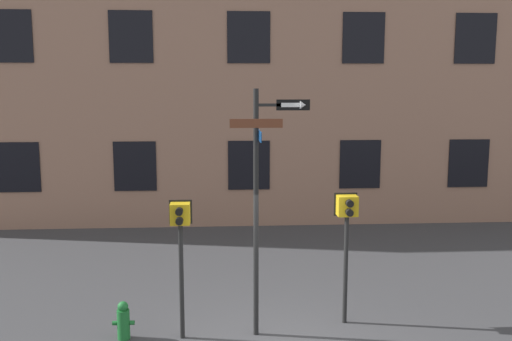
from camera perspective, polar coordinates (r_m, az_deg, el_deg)
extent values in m
cube|color=#936B56|center=(17.52, -0.79, 13.10)|extent=(24.00, 0.60, 11.41)
cube|color=black|center=(18.31, -22.68, 0.30)|extent=(1.27, 0.03, 1.50)
cube|color=black|center=(17.49, -12.00, 0.42)|extent=(1.27, 0.03, 1.50)
cube|color=black|center=(17.32, -0.71, 0.53)|extent=(1.27, 0.03, 1.50)
cube|color=black|center=(17.82, 10.37, 0.62)|extent=(1.27, 0.03, 1.50)
cube|color=black|center=(18.94, 20.48, 0.68)|extent=(1.27, 0.03, 1.50)
cube|color=black|center=(18.19, -23.39, 12.24)|extent=(1.27, 0.03, 1.50)
cube|color=black|center=(17.37, -12.41, 12.94)|extent=(1.27, 0.03, 1.50)
cube|color=black|center=(17.20, -0.73, 13.18)|extent=(1.27, 0.03, 1.50)
cube|color=black|center=(17.71, 10.71, 12.90)|extent=(1.27, 0.03, 1.50)
cube|color=black|center=(18.83, 21.11, 12.22)|extent=(1.27, 0.03, 1.50)
cylinder|color=black|center=(9.71, 0.00, -4.51)|extent=(0.09, 0.09, 4.27)
cube|color=black|center=(9.48, 1.87, 6.57)|extent=(0.62, 0.05, 0.05)
cube|color=brown|center=(9.42, 0.02, 4.73)|extent=(0.88, 0.02, 0.15)
cube|color=#14478C|center=(9.50, 0.36, 3.50)|extent=(0.02, 0.72, 0.17)
cube|color=black|center=(9.50, 3.74, 6.56)|extent=(0.56, 0.02, 0.18)
cube|color=white|center=(9.49, 3.51, 6.56)|extent=(0.32, 0.01, 0.07)
cone|color=white|center=(9.51, 4.71, 6.55)|extent=(0.10, 0.14, 0.14)
cylinder|color=black|center=(9.97, -7.46, -10.97)|extent=(0.08, 0.08, 2.02)
cube|color=gold|center=(9.64, -7.60, -4.30)|extent=(0.33, 0.26, 0.35)
cube|color=black|center=(9.77, -7.54, -4.12)|extent=(0.39, 0.02, 0.41)
cylinder|color=black|center=(9.44, -7.69, -4.09)|extent=(0.12, 0.12, 0.12)
cylinder|color=black|center=(9.47, -7.67, -5.03)|extent=(0.12, 0.12, 0.12)
cylinder|color=#EA4C14|center=(9.49, -7.66, -4.02)|extent=(0.10, 0.01, 0.10)
cylinder|color=black|center=(10.62, 8.95, -9.78)|extent=(0.08, 0.08, 2.02)
cube|color=gold|center=(10.31, 9.11, -3.50)|extent=(0.36, 0.26, 0.36)
cube|color=black|center=(10.45, 8.94, -3.34)|extent=(0.42, 0.02, 0.42)
cylinder|color=black|center=(10.11, 9.35, -3.27)|extent=(0.13, 0.12, 0.13)
cylinder|color=black|center=(10.15, 9.33, -4.17)|extent=(0.13, 0.12, 0.13)
cylinder|color=silver|center=(10.17, 9.28, -3.21)|extent=(0.10, 0.01, 0.10)
cylinder|color=#196028|center=(10.39, -13.11, -14.76)|extent=(0.22, 0.22, 0.52)
sphere|color=#196028|center=(10.26, -13.17, -13.12)|extent=(0.18, 0.18, 0.18)
cylinder|color=#196028|center=(10.40, -13.94, -14.60)|extent=(0.08, 0.08, 0.08)
cylinder|color=#196028|center=(10.35, -12.28, -14.65)|extent=(0.08, 0.08, 0.08)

